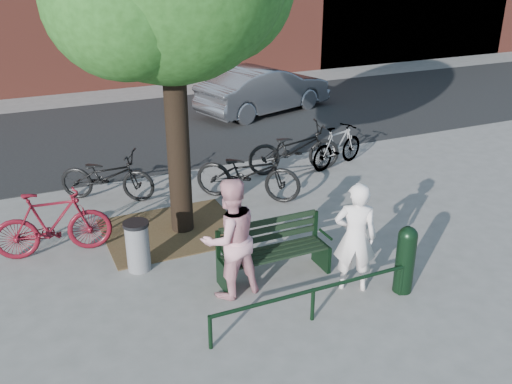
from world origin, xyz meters
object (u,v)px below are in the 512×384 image
person_left (355,237)px  litter_bin (138,246)px  bicycle_c (248,173)px  park_bench (272,249)px  person_right (230,238)px  parked_car (264,89)px  bollard (406,257)px

person_left → litter_bin: size_ratio=2.06×
bicycle_c → person_left: bearing=-141.1°
park_bench → person_right: person_right is taller
person_right → bicycle_c: bearing=-125.0°
person_right → parked_car: (4.75, 8.98, -0.20)m
park_bench → bollard: 2.00m
person_right → parked_car: bearing=-125.0°
person_left → litter_bin: 3.40m
park_bench → litter_bin: 2.14m
parked_car → park_bench: bearing=138.7°
litter_bin → bicycle_c: bicycle_c is taller
person_left → litter_bin: (-2.81, 1.86, -0.44)m
park_bench → person_left: size_ratio=1.01×
bollard → bicycle_c: (-0.75, 4.09, -0.00)m
park_bench → person_right: size_ratio=0.95×
bollard → parked_car: bearing=76.6°
park_bench → bicycle_c: (0.85, 2.89, 0.09)m
bicycle_c → person_right: bearing=-170.5°
litter_bin → parked_car: 9.70m
person_left → litter_bin: person_left is taller
park_bench → bicycle_c: 3.01m
person_right → litter_bin: person_right is taller
person_right → litter_bin: size_ratio=2.20×
person_left → parked_car: 10.07m
person_left → bicycle_c: size_ratio=0.79×
person_right → bicycle_c: 3.50m
person_left → litter_bin: bearing=-2.6°
person_right → bollard: size_ratio=1.72×
person_right → bicycle_c: person_right is taller
parked_car → bicycle_c: bearing=135.1°
bollard → litter_bin: bollard is taller
person_right → litter_bin: (-1.08, 1.24, -0.50)m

